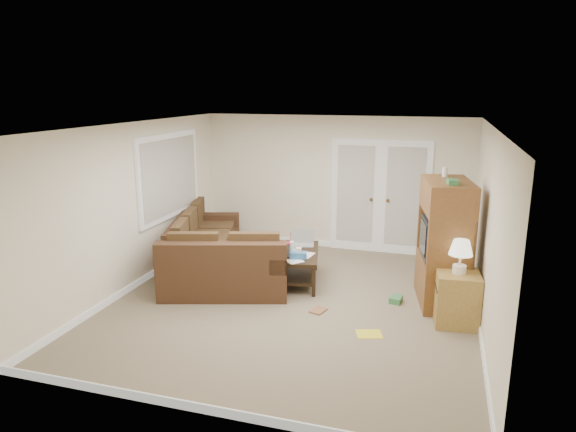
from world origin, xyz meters
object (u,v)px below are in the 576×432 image
(sectional_sofa, at_px, (213,256))
(side_cabinet, at_px, (457,294))
(tv_armoire, at_px, (444,242))
(coffee_table, at_px, (298,265))

(sectional_sofa, xyz_separation_m, side_cabinet, (3.74, -0.68, 0.06))
(sectional_sofa, xyz_separation_m, tv_armoire, (3.54, -0.00, 0.55))
(coffee_table, height_order, side_cabinet, side_cabinet)
(coffee_table, relative_size, side_cabinet, 1.17)
(coffee_table, distance_m, side_cabinet, 2.51)
(sectional_sofa, height_order, coffee_table, sectional_sofa)
(sectional_sofa, height_order, tv_armoire, tv_armoire)
(tv_armoire, bearing_deg, coffee_table, 165.67)
(coffee_table, height_order, tv_armoire, tv_armoire)
(sectional_sofa, distance_m, coffee_table, 1.40)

